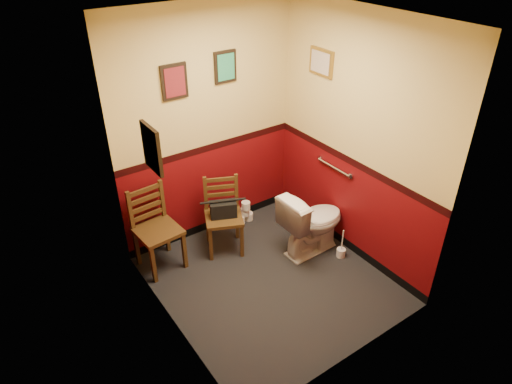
{
  "coord_description": "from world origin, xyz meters",
  "views": [
    {
      "loc": [
        -2.22,
        -2.95,
        3.41
      ],
      "look_at": [
        0.0,
        0.25,
        1.0
      ],
      "focal_mm": 32.0,
      "sensor_mm": 36.0,
      "label": 1
    }
  ],
  "objects": [
    {
      "name": "framed_print_left",
      "position": [
        -1.08,
        0.1,
        1.85
      ],
      "size": [
        0.04,
        0.3,
        0.38
      ],
      "color": "black",
      "rests_on": "wall_left"
    },
    {
      "name": "toilet",
      "position": [
        0.72,
        0.16,
        0.39
      ],
      "size": [
        0.8,
        0.46,
        0.77
      ],
      "primitive_type": "imported",
      "rotation": [
        0.0,
        0.0,
        1.59
      ],
      "color": "white",
      "rests_on": "floor"
    },
    {
      "name": "chair_left",
      "position": [
        -0.84,
        0.94,
        0.48
      ],
      "size": [
        0.48,
        0.48,
        0.95
      ],
      "rotation": [
        0.0,
        0.0,
        0.08
      ],
      "color": "#462F15",
      "rests_on": "floor"
    },
    {
      "name": "wall_front",
      "position": [
        0.0,
        -1.2,
        1.35
      ],
      "size": [
        2.2,
        0.0,
        2.7
      ],
      "primitive_type": "cube",
      "rotation": [
        -1.57,
        0.0,
        0.0
      ],
      "color": "#5B070B",
      "rests_on": "ground"
    },
    {
      "name": "tp_stack",
      "position": [
        0.4,
        1.07,
        0.13
      ],
      "size": [
        0.23,
        0.14,
        0.3
      ],
      "color": "silver",
      "rests_on": "floor"
    },
    {
      "name": "ceiling",
      "position": [
        0.0,
        0.0,
        2.7
      ],
      "size": [
        2.2,
        2.4,
        0.0
      ],
      "primitive_type": "cube",
      "rotation": [
        3.14,
        0.0,
        0.0
      ],
      "color": "silver",
      "rests_on": "ground"
    },
    {
      "name": "framed_print_right",
      "position": [
        1.08,
        0.6,
        2.05
      ],
      "size": [
        0.04,
        0.34,
        0.28
      ],
      "color": "olive",
      "rests_on": "wall_right"
    },
    {
      "name": "framed_print_back_b",
      "position": [
        0.25,
        1.18,
        2.0
      ],
      "size": [
        0.26,
        0.04,
        0.34
      ],
      "color": "black",
      "rests_on": "wall_back"
    },
    {
      "name": "floor",
      "position": [
        0.0,
        0.0,
        0.0
      ],
      "size": [
        2.2,
        2.4,
        0.0
      ],
      "primitive_type": "cube",
      "color": "black",
      "rests_on": "ground"
    },
    {
      "name": "wall_back",
      "position": [
        0.0,
        1.2,
        1.35
      ],
      "size": [
        2.2,
        0.0,
        2.7
      ],
      "primitive_type": "cube",
      "rotation": [
        1.57,
        0.0,
        0.0
      ],
      "color": "#5B070B",
      "rests_on": "ground"
    },
    {
      "name": "grab_bar",
      "position": [
        1.07,
        0.25,
        0.95
      ],
      "size": [
        0.05,
        0.56,
        0.06
      ],
      "color": "silver",
      "rests_on": "wall_right"
    },
    {
      "name": "framed_print_back_a",
      "position": [
        -0.35,
        1.18,
        1.95
      ],
      "size": [
        0.28,
        0.04,
        0.36
      ],
      "color": "black",
      "rests_on": "wall_back"
    },
    {
      "name": "handbag",
      "position": [
        -0.1,
        0.75,
        0.56
      ],
      "size": [
        0.33,
        0.25,
        0.21
      ],
      "rotation": [
        0.0,
        0.0,
        -0.4
      ],
      "color": "black",
      "rests_on": "chair_right"
    },
    {
      "name": "toilet_brush",
      "position": [
        0.92,
        -0.14,
        0.06
      ],
      "size": [
        0.1,
        0.1,
        0.37
      ],
      "color": "silver",
      "rests_on": "floor"
    },
    {
      "name": "wall_left",
      "position": [
        -1.1,
        0.0,
        1.35
      ],
      "size": [
        0.0,
        2.4,
        2.7
      ],
      "primitive_type": "cube",
      "rotation": [
        1.57,
        0.0,
        1.57
      ],
      "color": "#5B070B",
      "rests_on": "ground"
    },
    {
      "name": "wall_right",
      "position": [
        1.1,
        0.0,
        1.35
      ],
      "size": [
        0.0,
        2.4,
        2.7
      ],
      "primitive_type": "cube",
      "rotation": [
        1.57,
        0.0,
        -1.57
      ],
      "color": "#5B070B",
      "rests_on": "ground"
    },
    {
      "name": "chair_right",
      "position": [
        -0.08,
        0.79,
        0.44
      ],
      "size": [
        0.55,
        0.55,
        0.89
      ],
      "rotation": [
        0.0,
        0.0,
        -0.42
      ],
      "color": "#462F15",
      "rests_on": "floor"
    }
  ]
}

